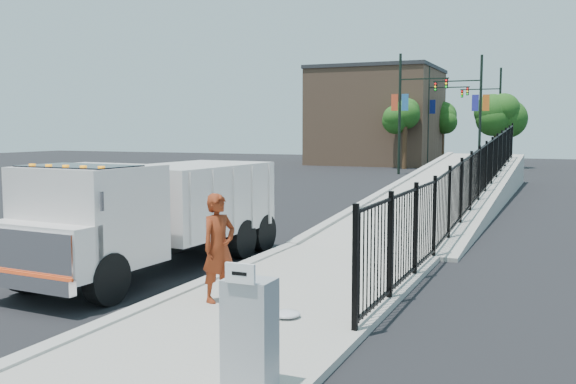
% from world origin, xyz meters
% --- Properties ---
extents(ground, '(120.00, 120.00, 0.00)m').
position_xyz_m(ground, '(0.00, 0.00, 0.00)').
color(ground, black).
rests_on(ground, ground).
extents(sidewalk, '(3.55, 12.00, 0.12)m').
position_xyz_m(sidewalk, '(1.93, -2.00, 0.06)').
color(sidewalk, '#9E998E').
rests_on(sidewalk, ground).
extents(curb, '(0.30, 12.00, 0.16)m').
position_xyz_m(curb, '(0.00, -2.00, 0.08)').
color(curb, '#ADAAA3').
rests_on(curb, ground).
extents(ramp, '(3.95, 24.06, 3.19)m').
position_xyz_m(ramp, '(2.12, 16.00, 0.00)').
color(ramp, '#9E998E').
rests_on(ramp, ground).
extents(iron_fence, '(0.10, 28.00, 1.80)m').
position_xyz_m(iron_fence, '(3.55, 12.00, 0.90)').
color(iron_fence, black).
rests_on(iron_fence, ground).
extents(truck, '(2.64, 7.10, 2.39)m').
position_xyz_m(truck, '(-1.72, 0.44, 1.35)').
color(truck, black).
rests_on(truck, ground).
extents(worker, '(0.65, 0.78, 1.83)m').
position_xyz_m(worker, '(0.95, -1.39, 1.04)').
color(worker, maroon).
rests_on(worker, sidewalk).
extents(utility_cabinet, '(0.55, 0.40, 1.25)m').
position_xyz_m(utility_cabinet, '(3.10, -4.47, 0.75)').
color(utility_cabinet, gray).
rests_on(utility_cabinet, sidewalk).
extents(arrow_sign, '(0.35, 0.04, 0.22)m').
position_xyz_m(arrow_sign, '(3.10, -4.69, 1.48)').
color(arrow_sign, white).
rests_on(arrow_sign, utility_cabinet).
extents(debris, '(0.44, 0.44, 0.11)m').
position_xyz_m(debris, '(2.38, -1.81, 0.18)').
color(debris, silver).
rests_on(debris, sidewalk).
extents(light_pole_0, '(3.77, 0.22, 8.00)m').
position_xyz_m(light_pole_0, '(-3.74, 31.79, 4.36)').
color(light_pole_0, black).
rests_on(light_pole_0, ground).
extents(light_pole_1, '(3.78, 0.22, 8.00)m').
position_xyz_m(light_pole_1, '(0.51, 34.58, 4.36)').
color(light_pole_1, black).
rests_on(light_pole_1, ground).
extents(light_pole_2, '(3.77, 0.22, 8.00)m').
position_xyz_m(light_pole_2, '(-3.72, 41.19, 4.36)').
color(light_pole_2, black).
rests_on(light_pole_2, ground).
extents(light_pole_3, '(3.77, 0.22, 8.00)m').
position_xyz_m(light_pole_3, '(0.83, 44.65, 4.36)').
color(light_pole_3, black).
rests_on(light_pole_3, ground).
extents(tree_0, '(2.28, 2.28, 5.14)m').
position_xyz_m(tree_0, '(-5.03, 37.60, 3.92)').
color(tree_0, '#382314').
rests_on(tree_0, ground).
extents(tree_1, '(2.76, 2.76, 5.38)m').
position_xyz_m(tree_1, '(1.22, 41.44, 3.95)').
color(tree_1, '#382314').
rests_on(tree_1, ground).
extents(tree_2, '(2.52, 2.52, 5.26)m').
position_xyz_m(tree_2, '(-4.06, 47.91, 3.94)').
color(tree_2, '#382314').
rests_on(tree_2, ground).
extents(building, '(10.00, 10.00, 8.00)m').
position_xyz_m(building, '(-9.00, 44.00, 4.00)').
color(building, '#8C664C').
rests_on(building, ground).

